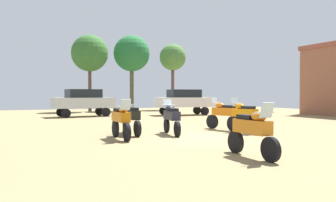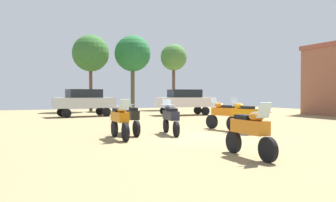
{
  "view_description": "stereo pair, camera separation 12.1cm",
  "coord_description": "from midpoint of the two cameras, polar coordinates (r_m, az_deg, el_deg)",
  "views": [
    {
      "loc": [
        -6.36,
        -12.01,
        1.69
      ],
      "look_at": [
        1.59,
        6.0,
        1.27
      ],
      "focal_mm": 36.6,
      "sensor_mm": 36.0,
      "label": 1
    },
    {
      "loc": [
        -6.25,
        -12.06,
        1.69
      ],
      "look_at": [
        1.59,
        6.0,
        1.27
      ],
      "focal_mm": 36.6,
      "sensor_mm": 36.0,
      "label": 2
    }
  ],
  "objects": [
    {
      "name": "car_2",
      "position": [
        26.85,
        2.9,
        0.14
      ],
      "size": [
        4.41,
        2.08,
        2.0
      ],
      "rotation": [
        0.0,
        0.0,
        1.51
      ],
      "color": "black",
      "rests_on": "ground"
    },
    {
      "name": "ground_plane",
      "position": [
        13.69,
        4.17,
        -5.83
      ],
      "size": [
        44.0,
        52.0,
        0.02
      ],
      "color": "olive"
    },
    {
      "name": "motorcycle_9",
      "position": [
        9.21,
        13.88,
        -4.75
      ],
      "size": [
        0.62,
        2.09,
        1.46
      ],
      "rotation": [
        0.0,
        0.0,
        3.14
      ],
      "color": "black",
      "rests_on": "ground"
    },
    {
      "name": "motorcycle_7",
      "position": [
        14.04,
        0.68,
        -2.7
      ],
      "size": [
        0.67,
        2.19,
        1.44
      ],
      "rotation": [
        0.0,
        0.0,
        -0.15
      ],
      "color": "black",
      "rests_on": "ground"
    },
    {
      "name": "tree_5",
      "position": [
        36.52,
        1.05,
        7.18
      ],
      "size": [
        2.8,
        2.8,
        6.94
      ],
      "color": "brown",
      "rests_on": "ground"
    },
    {
      "name": "car_4",
      "position": [
        25.81,
        -13.68,
        0.07
      ],
      "size": [
        4.49,
        2.32,
        2.0
      ],
      "rotation": [
        0.0,
        0.0,
        1.7
      ],
      "color": "black",
      "rests_on": "ground"
    },
    {
      "name": "motorcycle_8",
      "position": [
        14.97,
        12.7,
        -2.39
      ],
      "size": [
        0.64,
        2.12,
        1.5
      ],
      "rotation": [
        0.0,
        0.0,
        0.14
      ],
      "color": "black",
      "rests_on": "ground"
    },
    {
      "name": "motorcycle_5",
      "position": [
        16.02,
        9.53,
        -2.14
      ],
      "size": [
        0.86,
        2.14,
        1.5
      ],
      "rotation": [
        0.0,
        0.0,
        0.31
      ],
      "color": "black",
      "rests_on": "ground"
    },
    {
      "name": "motorcycle_4",
      "position": [
        12.71,
        -7.75,
        -3.06
      ],
      "size": [
        0.62,
        2.11,
        1.48
      ],
      "rotation": [
        0.0,
        0.0,
        3.15
      ],
      "color": "black",
      "rests_on": "ground"
    },
    {
      "name": "tree_4",
      "position": [
        34.7,
        -5.81,
        7.79
      ],
      "size": [
        3.6,
        3.6,
        7.5
      ],
      "color": "brown",
      "rests_on": "ground"
    },
    {
      "name": "tree_3",
      "position": [
        33.52,
        -12.66,
        7.72
      ],
      "size": [
        3.47,
        3.47,
        7.25
      ],
      "color": "brown",
      "rests_on": "ground"
    },
    {
      "name": "motorcycle_1",
      "position": [
        14.06,
        -6.05,
        -2.66
      ],
      "size": [
        0.62,
        2.12,
        1.47
      ],
      "rotation": [
        0.0,
        0.0,
        0.01
      ],
      "color": "black",
      "rests_on": "ground"
    }
  ]
}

